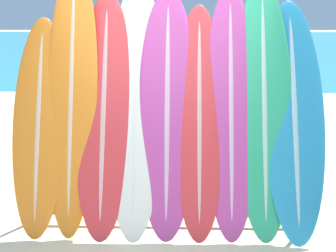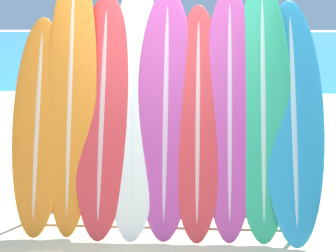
{
  "view_description": "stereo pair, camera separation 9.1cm",
  "coord_description": "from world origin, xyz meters",
  "views": [
    {
      "loc": [
        0.15,
        -2.93,
        1.97
      ],
      "look_at": [
        0.04,
        1.38,
        0.81
      ],
      "focal_mm": 42.0,
      "sensor_mm": 36.0,
      "label": 1
    },
    {
      "loc": [
        0.24,
        -2.93,
        1.97
      ],
      "look_at": [
        0.04,
        1.38,
        0.81
      ],
      "focal_mm": 42.0,
      "sensor_mm": 36.0,
      "label": 2
    }
  ],
  "objects": [
    {
      "name": "surfboard_slot_0",
      "position": [
        -1.17,
        0.63,
        1.01
      ],
      "size": [
        0.51,
        0.83,
        2.02
      ],
      "color": "orange",
      "rests_on": "ground_plane"
    },
    {
      "name": "ocean_water",
      "position": [
        0.0,
        36.9,
        0.0
      ],
      "size": [
        120.0,
        60.0,
        0.01
      ],
      "color": "teal",
      "rests_on": "ground_plane"
    },
    {
      "name": "person_near_water",
      "position": [
        0.51,
        4.46,
        0.85
      ],
      "size": [
        0.26,
        0.21,
        1.55
      ],
      "rotation": [
        0.0,
        0.0,
        0.26
      ],
      "color": "#A87A5B",
      "rests_on": "ground_plane"
    },
    {
      "name": "surfboard_slot_1",
      "position": [
        -0.86,
        0.72,
        1.28
      ],
      "size": [
        0.49,
        0.94,
        2.56
      ],
      "color": "orange",
      "rests_on": "ground_plane"
    },
    {
      "name": "surfboard_slot_5",
      "position": [
        0.35,
        0.67,
        1.07
      ],
      "size": [
        0.49,
        0.94,
        2.14
      ],
      "color": "red",
      "rests_on": "ground_plane"
    },
    {
      "name": "surfboard_slot_2",
      "position": [
        -0.56,
        0.7,
        1.13
      ],
      "size": [
        0.56,
        1.01,
        2.25
      ],
      "color": "red",
      "rests_on": "ground_plane"
    },
    {
      "name": "surfboard_slot_6",
      "position": [
        0.65,
        0.7,
        1.16
      ],
      "size": [
        0.5,
        0.95,
        2.31
      ],
      "color": "#B23D8E",
      "rests_on": "ground_plane"
    },
    {
      "name": "surfboard_slot_3",
      "position": [
        -0.26,
        0.73,
        1.19
      ],
      "size": [
        0.55,
        1.07,
        2.38
      ],
      "color": "silver",
      "rests_on": "ground_plane"
    },
    {
      "name": "surfboard_slot_7",
      "position": [
        0.96,
        0.71,
        1.19
      ],
      "size": [
        0.54,
        0.98,
        2.37
      ],
      "color": "#289E70",
      "rests_on": "ground_plane"
    },
    {
      "name": "surfboard_slot_8",
      "position": [
        1.24,
        0.69,
        1.09
      ],
      "size": [
        0.58,
        1.07,
        2.18
      ],
      "color": "teal",
      "rests_on": "ground_plane"
    },
    {
      "name": "surfboard_slot_4",
      "position": [
        0.05,
        0.7,
        1.15
      ],
      "size": [
        0.56,
        0.96,
        2.29
      ],
      "color": "#B23D8E",
      "rests_on": "ground_plane"
    },
    {
      "name": "surfboard_rack",
      "position": [
        0.04,
        0.58,
        0.44
      ],
      "size": [
        2.78,
        0.04,
        0.79
      ],
      "color": "slate",
      "rests_on": "ground_plane"
    },
    {
      "name": "person_mid_beach",
      "position": [
        1.53,
        5.74,
        0.86
      ],
      "size": [
        0.27,
        0.26,
        1.58
      ],
      "rotation": [
        0.0,
        0.0,
        3.92
      ],
      "color": "#A87A5B",
      "rests_on": "ground_plane"
    }
  ]
}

